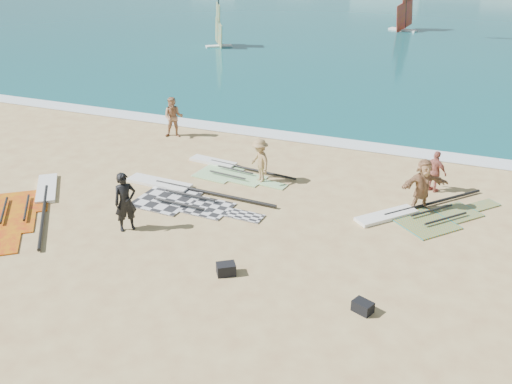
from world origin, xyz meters
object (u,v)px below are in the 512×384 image
at_px(person_wetsuit, 125,202).
at_px(beachgoer_left, 173,117).
at_px(gear_bag_far, 363,307).
at_px(beachgoer_mid, 260,161).
at_px(rig_grey, 180,194).
at_px(gear_bag_near, 226,269).
at_px(rig_red, 31,204).
at_px(rig_green, 227,170).
at_px(beachgoer_back, 435,172).
at_px(rig_orange, 420,215).
at_px(beachgoer_right, 423,185).

bearing_deg(person_wetsuit, beachgoer_left, 59.17).
relative_size(gear_bag_far, beachgoer_mid, 0.29).
height_order(rig_grey, gear_bag_near, gear_bag_near).
height_order(gear_bag_far, person_wetsuit, person_wetsuit).
xyz_separation_m(rig_red, beachgoer_left, (1.24, 8.40, 0.91)).
relative_size(rig_green, gear_bag_near, 9.16).
height_order(rig_grey, gear_bag_far, gear_bag_far).
distance_m(rig_red, gear_bag_far, 12.60).
distance_m(person_wetsuit, beachgoer_back, 11.38).
distance_m(rig_orange, rig_red, 13.88).
relative_size(person_wetsuit, beachgoer_back, 1.25).
bearing_deg(rig_red, person_wetsuit, 49.60).
height_order(person_wetsuit, beachgoer_mid, person_wetsuit).
xyz_separation_m(rig_green, rig_orange, (7.88, -1.20, 0.00)).
relative_size(rig_green, person_wetsuit, 2.45).
bearing_deg(rig_red, rig_orange, 70.74).
xyz_separation_m(rig_green, beachgoer_left, (-4.07, 2.88, 0.91)).
bearing_deg(gear_bag_near, rig_green, 113.99).
relative_size(rig_grey, gear_bag_far, 12.34).
height_order(beachgoer_mid, beachgoer_right, beachgoer_right).
bearing_deg(gear_bag_near, beachgoer_right, 53.46).
xyz_separation_m(person_wetsuit, beachgoer_left, (-3.04, 8.63, -0.05)).
bearing_deg(beachgoer_right, rig_orange, -117.51).
height_order(gear_bag_near, person_wetsuit, person_wetsuit).
distance_m(person_wetsuit, beachgoer_left, 9.15).
bearing_deg(beachgoer_back, rig_green, 36.68).
distance_m(rig_red, person_wetsuit, 4.39).
height_order(rig_orange, beachgoer_right, beachgoer_right).
height_order(gear_bag_near, gear_bag_far, gear_bag_near).
height_order(rig_orange, gear_bag_near, gear_bag_near).
height_order(rig_grey, rig_green, rig_grey).
distance_m(beachgoer_left, beachgoer_back, 12.26).
distance_m(rig_grey, rig_red, 5.36).
distance_m(rig_grey, gear_bag_near, 5.64).
bearing_deg(gear_bag_near, rig_orange, 50.53).
xyz_separation_m(rig_red, beachgoer_back, (13.37, 6.61, 0.75)).
height_order(rig_grey, beachgoer_mid, beachgoer_mid).
bearing_deg(beachgoer_right, rig_red, 163.96).
distance_m(rig_grey, gear_bag_far, 9.02).
relative_size(beachgoer_left, beachgoer_right, 1.01).
xyz_separation_m(beachgoer_left, beachgoer_mid, (5.71, -3.44, -0.07)).
bearing_deg(rig_orange, gear_bag_far, -145.24).
bearing_deg(person_wetsuit, gear_bag_near, -66.95).
relative_size(rig_red, beachgoer_right, 2.99).
bearing_deg(person_wetsuit, beachgoer_back, -13.29).
relative_size(rig_grey, person_wetsuit, 3.13).
xyz_separation_m(beachgoer_left, beachgoer_right, (11.87, -3.55, -0.01)).
bearing_deg(beachgoer_mid, beachgoer_back, 55.63).
bearing_deg(gear_bag_far, beachgoer_right, 84.52).
bearing_deg(beachgoer_mid, rig_red, -103.17).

